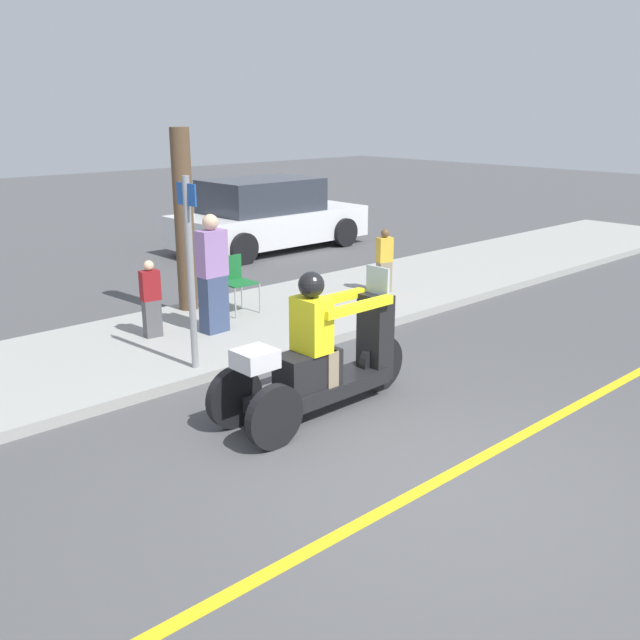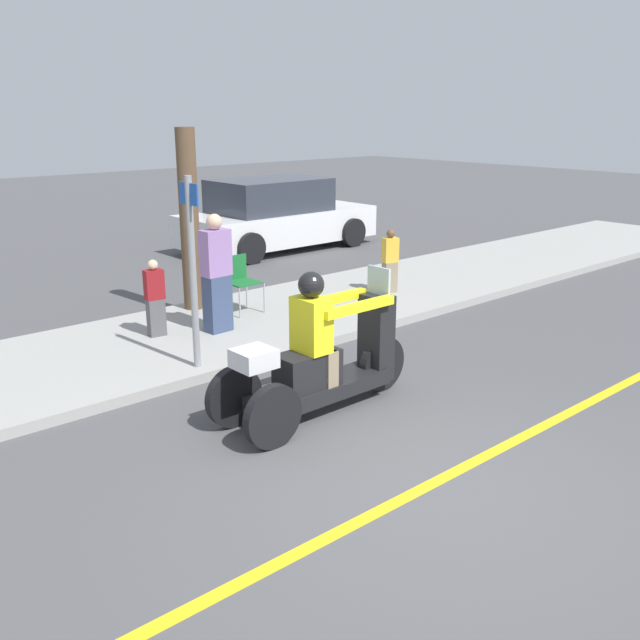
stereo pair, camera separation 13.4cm
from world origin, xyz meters
name	(u,v)px [view 1 (the left image)]	position (x,y,z in m)	size (l,w,h in m)	color
ground_plane	(434,484)	(0.00, 0.00, 0.00)	(60.00, 60.00, 0.00)	#4C4C4F
lane_stripe	(455,472)	(0.29, 0.00, 0.00)	(24.00, 0.12, 0.01)	gold
sidewalk_strip	(153,347)	(0.00, 4.60, 0.06)	(28.00, 2.80, 0.12)	#9E9E99
motorcycle_trike	(320,363)	(0.29, 1.73, 0.54)	(2.38, 0.72, 1.50)	black
spectator_far_back	(151,300)	(0.14, 4.81, 0.61)	(0.26, 0.18, 1.02)	#515156
spectator_near_curb	(384,262)	(4.14, 4.36, 0.62)	(0.28, 0.21, 1.04)	gray
spectator_by_tree	(213,276)	(0.86, 4.44, 0.89)	(0.39, 0.25, 1.59)	#38476B
folding_chair_set_back	(234,278)	(1.66, 5.07, 0.62)	(0.46, 0.46, 0.82)	#A5A8AD
parked_car_lot_left	(267,216)	(5.43, 9.01, 0.73)	(4.38, 2.01, 1.55)	silver
tree_trunk	(184,221)	(1.23, 5.66, 1.44)	(0.28, 0.28, 2.64)	brown
street_sign	(190,266)	(-0.09, 3.45, 1.32)	(0.08, 0.36, 2.20)	gray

